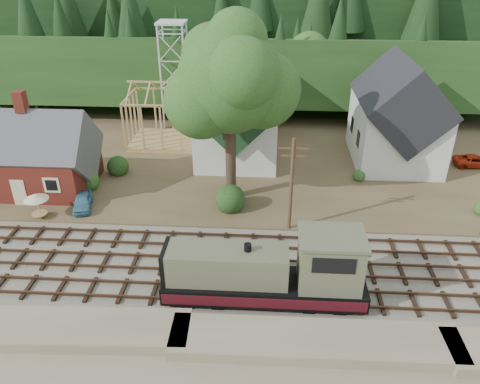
# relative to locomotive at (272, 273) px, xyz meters

# --- Properties ---
(ground) EXTENTS (140.00, 140.00, 0.00)m
(ground) POSITION_rel_locomotive_xyz_m (-5.61, 3.00, -2.21)
(ground) COLOR #384C1E
(ground) RESTS_ON ground
(embankment) EXTENTS (64.00, 5.00, 1.60)m
(embankment) POSITION_rel_locomotive_xyz_m (-5.61, -5.50, -2.21)
(embankment) COLOR #7F7259
(embankment) RESTS_ON ground
(railroad_bed) EXTENTS (64.00, 11.00, 0.16)m
(railroad_bed) POSITION_rel_locomotive_xyz_m (-5.61, 3.00, -2.13)
(railroad_bed) COLOR #726B5B
(railroad_bed) RESTS_ON ground
(village_flat) EXTENTS (64.00, 26.00, 0.30)m
(village_flat) POSITION_rel_locomotive_xyz_m (-5.61, 21.00, -2.06)
(village_flat) COLOR brown
(village_flat) RESTS_ON ground
(hillside) EXTENTS (70.00, 28.96, 12.74)m
(hillside) POSITION_rel_locomotive_xyz_m (-5.61, 45.00, -2.21)
(hillside) COLOR #1E3F19
(hillside) RESTS_ON ground
(ridge) EXTENTS (80.00, 20.00, 12.00)m
(ridge) POSITION_rel_locomotive_xyz_m (-5.61, 61.00, -2.21)
(ridge) COLOR black
(ridge) RESTS_ON ground
(depot) EXTENTS (10.80, 7.41, 9.00)m
(depot) POSITION_rel_locomotive_xyz_m (-21.61, 14.00, 1.01)
(depot) COLOR #581E14
(depot) RESTS_ON village_flat
(church) EXTENTS (8.40, 15.17, 13.00)m
(church) POSITION_rel_locomotive_xyz_m (-3.61, 22.68, 2.97)
(church) COLOR silver
(church) RESTS_ON village_flat
(farmhouse) EXTENTS (8.40, 10.80, 10.60)m
(farmhouse) POSITION_rel_locomotive_xyz_m (12.39, 22.00, 2.66)
(farmhouse) COLOR silver
(farmhouse) RESTS_ON village_flat
(timber_frame) EXTENTS (8.20, 6.20, 6.99)m
(timber_frame) POSITION_rel_locomotive_xyz_m (-11.61, 25.00, 1.06)
(timber_frame) COLOR tan
(timber_frame) RESTS_ON village_flat
(lattice_tower) EXTENTS (3.20, 3.20, 12.12)m
(lattice_tower) POSITION_rel_locomotive_xyz_m (-11.61, 31.00, 7.82)
(lattice_tower) COLOR silver
(lattice_tower) RESTS_ON village_flat
(big_tree) EXTENTS (10.90, 8.40, 14.70)m
(big_tree) POSITION_rel_locomotive_xyz_m (-3.44, 13.08, 8.01)
(big_tree) COLOR #38281E
(big_tree) RESTS_ON village_flat
(telegraph_pole_near) EXTENTS (2.20, 0.28, 8.00)m
(telegraph_pole_near) POSITION_rel_locomotive_xyz_m (1.39, 8.20, 2.04)
(telegraph_pole_near) COLOR #4C331E
(telegraph_pole_near) RESTS_ON ground
(locomotive) EXTENTS (12.60, 3.15, 5.02)m
(locomotive) POSITION_rel_locomotive_xyz_m (0.00, 0.00, 0.00)
(locomotive) COLOR black
(locomotive) RESTS_ON railroad_bed
(car_blue) EXTENTS (2.29, 3.84, 1.22)m
(car_blue) POSITION_rel_locomotive_xyz_m (-16.10, 10.32, -1.30)
(car_blue) COLOR teal
(car_blue) RESTS_ON village_flat
(car_red) EXTENTS (4.13, 1.97, 1.14)m
(car_red) POSITION_rel_locomotive_xyz_m (20.44, 20.88, -1.34)
(car_red) COLOR red
(car_red) RESTS_ON village_flat
(patio_set) EXTENTS (1.97, 1.97, 2.19)m
(patio_set) POSITION_rel_locomotive_xyz_m (-19.08, 8.50, -0.04)
(patio_set) COLOR silver
(patio_set) RESTS_ON village_flat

